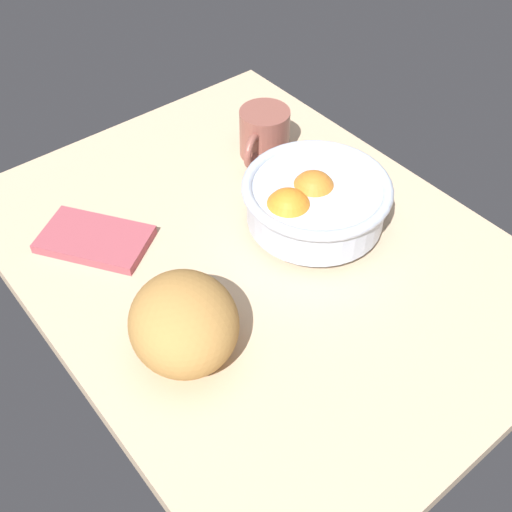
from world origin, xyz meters
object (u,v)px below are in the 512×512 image
fruit_bowl (314,200)px  mug (264,134)px  bread_loaf (184,322)px  napkin_folded (95,239)px

fruit_bowl → mug: fruit_bowl is taller
bread_loaf → napkin_folded: 24.43cm
napkin_folded → mug: mug is taller
napkin_folded → mug: (1.15, -33.31, 3.42)cm
napkin_folded → mug: 33.50cm
fruit_bowl → napkin_folded: size_ratio=1.39×
napkin_folded → fruit_bowl: bearing=-122.9°
bread_loaf → napkin_folded: size_ratio=0.98×
napkin_folded → bread_loaf: bearing=179.7°
mug → fruit_bowl: bearing=162.2°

